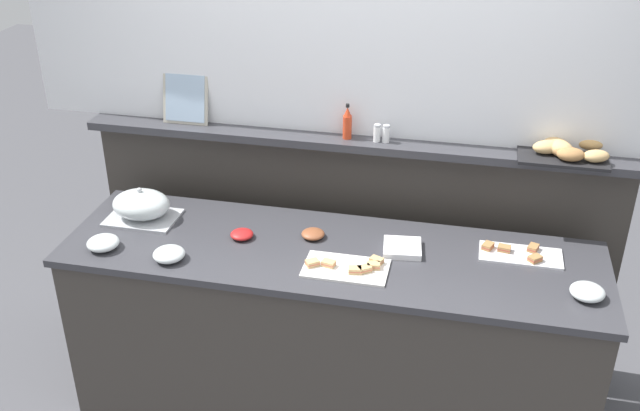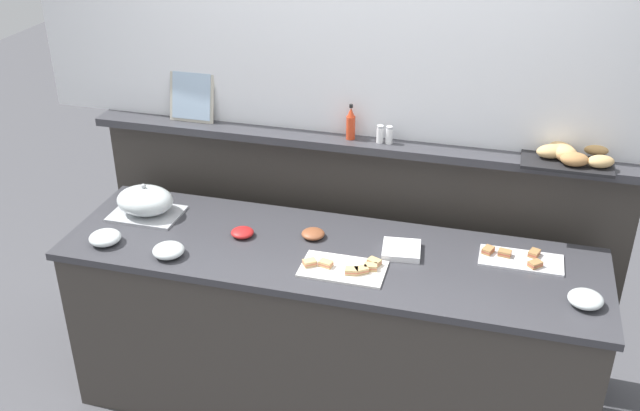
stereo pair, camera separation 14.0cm
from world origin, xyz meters
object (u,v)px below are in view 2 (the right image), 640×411
at_px(condiment_bowl_cream, 242,232).
at_px(framed_picture, 192,96).
at_px(condiment_bowl_teal, 313,234).
at_px(hot_sauce_bottle, 351,124).
at_px(sandwich_platter_rear, 345,268).
at_px(glass_bowl_small, 169,251).
at_px(napkin_stack, 401,250).
at_px(pepper_shaker, 389,135).
at_px(serving_cloche, 145,202).
at_px(sandwich_platter_side, 519,259).
at_px(glass_bowl_large, 586,300).
at_px(bread_basket, 571,155).
at_px(salt_shaker, 380,134).
at_px(glass_bowl_medium, 105,238).

distance_m(condiment_bowl_cream, framed_picture, 0.79).
height_order(condiment_bowl_cream, framed_picture, framed_picture).
height_order(condiment_bowl_teal, hot_sauce_bottle, hot_sauce_bottle).
bearing_deg(hot_sauce_bottle, sandwich_platter_rear, -78.58).
height_order(glass_bowl_small, napkin_stack, glass_bowl_small).
height_order(hot_sauce_bottle, pepper_shaker, hot_sauce_bottle).
bearing_deg(hot_sauce_bottle, pepper_shaker, -2.22).
relative_size(condiment_bowl_cream, pepper_shaker, 1.24).
relative_size(glass_bowl_small, pepper_shaker, 1.65).
xyz_separation_m(serving_cloche, hot_sauce_bottle, (0.95, 0.37, 0.37)).
distance_m(hot_sauce_bottle, framed_picture, 0.84).
bearing_deg(sandwich_platter_side, serving_cloche, -178.46).
xyz_separation_m(sandwich_platter_side, glass_bowl_large, (0.27, -0.27, 0.02)).
bearing_deg(condiment_bowl_cream, serving_cloche, 172.43).
xyz_separation_m(condiment_bowl_teal, bread_basket, (1.11, 0.36, 0.38)).
bearing_deg(bread_basket, sandwich_platter_side, -118.07).
xyz_separation_m(condiment_bowl_cream, napkin_stack, (0.75, 0.05, -0.00)).
relative_size(sandwich_platter_rear, napkin_stack, 2.18).
bearing_deg(salt_shaker, napkin_stack, -63.85).
height_order(glass_bowl_small, pepper_shaker, pepper_shaker).
bearing_deg(framed_picture, glass_bowl_large, -17.69).
relative_size(salt_shaker, framed_picture, 0.33).
bearing_deg(glass_bowl_small, serving_cloche, 130.35).
height_order(glass_bowl_large, condiment_bowl_teal, glass_bowl_large).
height_order(glass_bowl_small, framed_picture, framed_picture).
distance_m(condiment_bowl_cream, napkin_stack, 0.75).
distance_m(glass_bowl_medium, framed_picture, 0.85).
height_order(condiment_bowl_teal, bread_basket, bread_basket).
bearing_deg(glass_bowl_small, hot_sauce_bottle, 45.84).
relative_size(condiment_bowl_cream, framed_picture, 0.41).
height_order(sandwich_platter_side, framed_picture, framed_picture).
bearing_deg(framed_picture, napkin_stack, -19.82).
bearing_deg(pepper_shaker, glass_bowl_medium, -151.09).
height_order(sandwich_platter_side, pepper_shaker, pepper_shaker).
xyz_separation_m(glass_bowl_medium, glass_bowl_small, (0.33, -0.02, -0.00)).
bearing_deg(glass_bowl_large, glass_bowl_medium, -178.04).
bearing_deg(napkin_stack, sandwich_platter_rear, -136.02).
height_order(napkin_stack, pepper_shaker, pepper_shaker).
bearing_deg(serving_cloche, condiment_bowl_teal, 0.29).
xyz_separation_m(napkin_stack, framed_picture, (-1.17, 0.42, 0.48)).
bearing_deg(sandwich_platter_rear, bread_basket, 33.33).
bearing_deg(serving_cloche, condiment_bowl_cream, -7.57).
bearing_deg(bread_basket, framed_picture, 178.84).
xyz_separation_m(sandwich_platter_side, serving_cloche, (-1.80, -0.05, 0.06)).
distance_m(serving_cloche, condiment_bowl_cream, 0.54).
xyz_separation_m(serving_cloche, framed_picture, (0.11, 0.40, 0.42)).
relative_size(sandwich_platter_rear, framed_picture, 1.42).
height_order(salt_shaker, framed_picture, framed_picture).
distance_m(glass_bowl_medium, hot_sauce_bottle, 1.27).
bearing_deg(condiment_bowl_teal, salt_shaker, 56.58).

